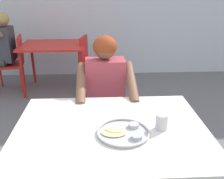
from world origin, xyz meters
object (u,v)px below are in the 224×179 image
Objects in this scene: chair_red_left at (14,60)px; table_foreground at (111,137)px; drinking_cup at (162,121)px; patron_background at (0,46)px; table_background_red at (53,50)px; chair_red_right at (91,59)px; chair_foreground at (105,104)px; thali_tray at (123,132)px; diner_foreground at (106,93)px.

table_foreground is at bearing -61.49° from chair_red_left.
drinking_cup is 0.08× the size of patron_background.
patron_background reaches higher than table_background_red.
table_foreground is 2.95m from patron_background.
table_background_red is 0.65m from chair_red_left.
chair_red_right is (1.20, 0.01, 0.00)m from chair_red_left.
table_background_red is at bearing 114.56° from chair_foreground.
chair_foreground is at bearing -65.44° from table_background_red.
thali_tray is 0.37× the size of chair_red_right.
diner_foreground is 2.41m from patron_background.
chair_foreground reaches higher than chair_red_left.
chair_foreground is at bearing 109.20° from drinking_cup.
patron_background is at bearing 133.38° from chair_foreground.
thali_tray is at bearing -72.26° from table_background_red.
diner_foreground is at bearing -68.04° from table_background_red.
chair_red_right is at bearing 95.51° from thali_tray.
chair_foreground is at bearing -84.19° from chair_red_right.
diner_foreground is (0.00, -0.23, 0.21)m from chair_foreground.
drinking_cup is 0.10× the size of table_background_red.
chair_red_left is at bearing 123.29° from drinking_cup.
drinking_cup is 2.76m from table_background_red.
chair_red_left reaches higher than table_foreground.
thali_tray is 0.26× the size of diner_foreground.
chair_foreground is (-0.32, 0.91, -0.32)m from drinking_cup.
table_background_red is (-0.74, 1.63, 0.15)m from chair_foreground.
chair_red_left is (-1.69, 2.57, -0.32)m from drinking_cup.
chair_red_right reaches higher than table_background_red.
thali_tray is at bearing -45.52° from table_foreground.
patron_background reaches higher than chair_red_left.
chair_foreground is at bearing 90.89° from diner_foreground.
chair_red_left is at bearing 9.80° from patron_background.
table_foreground reaches higher than table_background_red.
table_foreground is at bearing 134.48° from thali_tray.
drinking_cup is 3.09m from chair_red_left.
patron_background is (-1.55, 2.51, 0.03)m from table_foreground.
chair_red_right is at bearing 94.07° from table_foreground.
drinking_cup is 3.15m from patron_background.
chair_foreground is 0.72× the size of diner_foreground.
chair_red_right reaches higher than thali_tray.
table_background_red is at bearing 111.96° from diner_foreground.
chair_red_right is (-0.18, 2.55, -0.19)m from table_foreground.
chair_red_left is 1.01× the size of chair_red_right.
chair_red_right is at bearing 1.78° from patron_background.
thali_tray is 0.26× the size of patron_background.
drinking_cup is 2.65m from chair_red_right.
table_foreground is 0.33m from drinking_cup.
drinking_cup is 0.12× the size of chair_red_left.
chair_red_left is at bearing 126.11° from diner_foreground.
table_foreground is 3.77× the size of thali_tray.
table_background_red is at bearing 107.74° from thali_tray.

